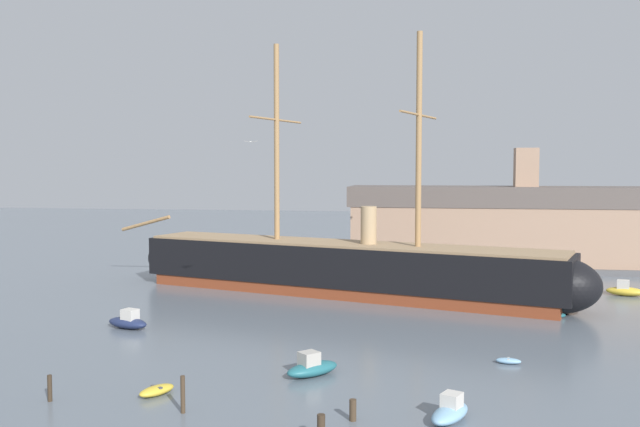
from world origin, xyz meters
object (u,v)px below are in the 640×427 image
at_px(motorboat_mid_left, 128,322).
at_px(motorboat_far_right, 625,290).
at_px(dinghy_alongside_stern, 556,316).
at_px(mooring_piling_midwater, 353,410).
at_px(dinghy_foreground_left, 157,390).
at_px(mooring_piling_nearest, 50,388).
at_px(mooring_piling_left_pair, 183,394).
at_px(tall_ship, 344,268).
at_px(dinghy_mid_right, 508,361).
at_px(dockside_warehouse_right, 542,228).
at_px(seagull_in_flight, 251,142).
at_px(motorboat_near_centre, 312,367).
at_px(motorboat_foreground_right, 450,411).

height_order(motorboat_mid_left, motorboat_far_right, motorboat_mid_left).
distance_m(dinghy_alongside_stern, mooring_piling_midwater, 34.42).
relative_size(dinghy_foreground_left, dinghy_alongside_stern, 1.19).
relative_size(dinghy_foreground_left, mooring_piling_midwater, 2.25).
bearing_deg(dinghy_alongside_stern, mooring_piling_nearest, -139.37).
distance_m(motorboat_far_right, mooring_piling_left_pair, 57.30).
relative_size(tall_ship, dinghy_mid_right, 30.76).
height_order(dinghy_mid_right, mooring_piling_nearest, mooring_piling_nearest).
height_order(dinghy_alongside_stern, motorboat_far_right, motorboat_far_right).
relative_size(mooring_piling_left_pair, dockside_warehouse_right, 0.04).
height_order(dinghy_foreground_left, motorboat_mid_left, motorboat_mid_left).
distance_m(motorboat_mid_left, motorboat_far_right, 54.59).
bearing_deg(seagull_in_flight, motorboat_mid_left, -164.86).
bearing_deg(mooring_piling_midwater, dinghy_alongside_stern, 62.01).
relative_size(mooring_piling_midwater, dockside_warehouse_right, 0.02).
xyz_separation_m(dinghy_mid_right, motorboat_far_right, (15.90, 30.62, 0.40)).
relative_size(motorboat_mid_left, motorboat_far_right, 1.02).
bearing_deg(dinghy_foreground_left, tall_ship, 79.04).
height_order(motorboat_far_right, mooring_piling_left_pair, mooring_piling_left_pair).
bearing_deg(dinghy_alongside_stern, dinghy_foreground_left, -136.14).
xyz_separation_m(motorboat_mid_left, dockside_warehouse_right, (42.53, 44.94, 5.28)).
xyz_separation_m(dinghy_foreground_left, mooring_piling_nearest, (-6.09, -2.23, 0.53)).
distance_m(motorboat_near_centre, mooring_piling_midwater, 9.00).
relative_size(motorboat_near_centre, motorboat_mid_left, 0.92).
relative_size(motorboat_mid_left, dinghy_mid_right, 2.40).
xyz_separation_m(motorboat_mid_left, mooring_piling_midwater, (22.84, -19.63, -0.00)).
relative_size(dinghy_foreground_left, mooring_piling_left_pair, 1.25).
height_order(dinghy_foreground_left, mooring_piling_left_pair, mooring_piling_left_pair).
bearing_deg(dockside_warehouse_right, motorboat_foreground_right, -102.55).
height_order(motorboat_foreground_right, dinghy_mid_right, motorboat_foreground_right).
distance_m(mooring_piling_midwater, dockside_warehouse_right, 67.71).
distance_m(motorboat_foreground_right, motorboat_mid_left, 33.98).
bearing_deg(motorboat_near_centre, motorboat_foreground_right, -37.55).
relative_size(dinghy_mid_right, mooring_piling_left_pair, 0.85).
bearing_deg(mooring_piling_nearest, motorboat_far_right, 44.34).
height_order(motorboat_near_centre, motorboat_mid_left, motorboat_mid_left).
height_order(dinghy_foreground_left, motorboat_far_right, motorboat_far_right).
distance_m(motorboat_near_centre, mooring_piling_nearest, 17.12).
distance_m(dinghy_foreground_left, seagull_in_flight, 26.08).
bearing_deg(mooring_piling_nearest, dockside_warehouse_right, 58.97).
relative_size(motorboat_far_right, dockside_warehouse_right, 0.08).
bearing_deg(motorboat_near_centre, dinghy_alongside_stern, 48.06).
bearing_deg(tall_ship, mooring_piling_midwater, -81.75).
relative_size(tall_ship, motorboat_mid_left, 12.82).
relative_size(motorboat_near_centre, seagull_in_flight, 3.14).
bearing_deg(mooring_piling_nearest, dinghy_foreground_left, 20.08).
xyz_separation_m(dinghy_foreground_left, seagull_in_flight, (0.89, 20.11, 16.59)).
xyz_separation_m(motorboat_near_centre, dinghy_mid_right, (13.88, 5.39, -0.40)).
bearing_deg(motorboat_mid_left, mooring_piling_midwater, -40.68).
xyz_separation_m(motorboat_far_right, mooring_piling_left_pair, (-36.04, -44.55, 0.50)).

